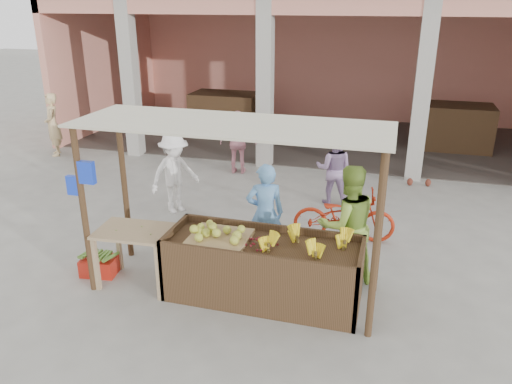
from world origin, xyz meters
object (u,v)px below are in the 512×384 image
(vendor_green, at_px, (347,222))
(motorcycle, at_px, (344,215))
(red_crate, at_px, (100,266))
(side_table, at_px, (136,239))
(vendor_blue, at_px, (265,210))
(fruit_stall, at_px, (263,272))

(vendor_green, xyz_separation_m, motorcycle, (-0.17, 1.30, -0.46))
(red_crate, bearing_deg, motorcycle, 23.74)
(side_table, distance_m, vendor_blue, 1.94)
(vendor_green, bearing_deg, red_crate, -13.36)
(red_crate, bearing_deg, side_table, -15.52)
(vendor_green, bearing_deg, vendor_blue, -37.81)
(vendor_green, bearing_deg, motorcycle, -109.37)
(vendor_blue, distance_m, motorcycle, 1.56)
(vendor_blue, distance_m, vendor_green, 1.28)
(fruit_stall, height_order, red_crate, fruit_stall)
(motorcycle, bearing_deg, vendor_green, 178.83)
(vendor_blue, height_order, motorcycle, vendor_blue)
(motorcycle, bearing_deg, side_table, 121.44)
(fruit_stall, relative_size, vendor_green, 1.41)
(fruit_stall, relative_size, red_crate, 5.16)
(side_table, bearing_deg, motorcycle, 35.85)
(red_crate, relative_size, vendor_green, 0.27)
(fruit_stall, distance_m, motorcycle, 2.24)
(vendor_blue, relative_size, motorcycle, 0.96)
(side_table, height_order, vendor_blue, vendor_blue)
(vendor_green, height_order, motorcycle, vendor_green)
(side_table, xyz_separation_m, vendor_blue, (1.55, 1.16, 0.14))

